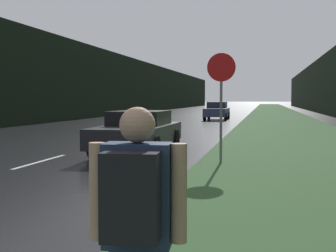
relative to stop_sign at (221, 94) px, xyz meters
The scene contains 8 objects.
grass_verge 27.58m from the stop_sign, 85.07° to the left, with size 6.00×240.00×0.02m, color #33562D.
lane_stripe_c 5.24m from the stop_sign, behind, with size 0.12×3.00×0.01m, color silver.
lane_stripe_d 8.27m from the stop_sign, 127.18° to the left, with size 0.12×3.00×0.01m, color silver.
treeline_far_side 40.38m from the stop_sign, 111.99° to the left, with size 2.00×140.00×6.50m, color black.
stop_sign is the anchor object (origin of this frame).
hitchhiker_with_backpack 9.81m from the stop_sign, 87.53° to the right, with size 0.58×0.43×1.67m.
car_passing_near 3.47m from the stop_sign, 147.09° to the left, with size 2.00×4.77×1.34m.
car_passing_far 26.19m from the stop_sign, 96.04° to the left, with size 1.86×4.65×1.47m.
Camera 1 is at (6.02, 0.25, 1.71)m, focal length 50.00 mm.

